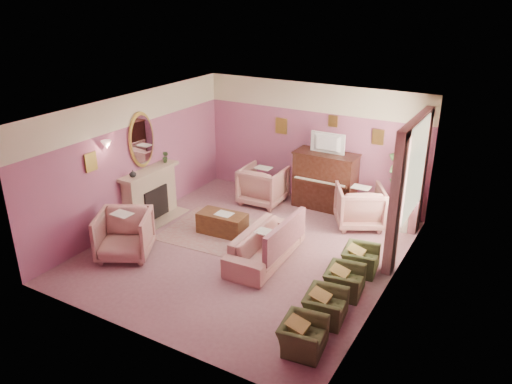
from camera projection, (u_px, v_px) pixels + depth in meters
The scene contains 48 objects.
floor at pixel (247, 250), 9.79m from camera, with size 5.50×6.00×0.01m, color #92606A.
ceiling at pixel (246, 109), 8.73m from camera, with size 5.50×6.00×0.01m, color white.
wall_back at pixel (312, 143), 11.66m from camera, with size 5.50×0.02×2.80m, color #824B6F.
wall_front at pixel (134, 253), 6.85m from camera, with size 5.50×0.02×2.80m, color #824B6F.
wall_left at pixel (135, 160), 10.53m from camera, with size 0.02×6.00×2.80m, color #824B6F.
wall_right at pixel (393, 215), 7.99m from camera, with size 0.02×6.00×2.80m, color #824B6F.
picture_rail_band at pixel (314, 98), 11.25m from camera, with size 5.50×0.01×0.65m, color beige.
stripe_panel at pixel (410, 205), 9.16m from camera, with size 0.01×3.00×2.15m, color #B0BDA1.
fireplace_surround at pixel (150, 195), 10.94m from camera, with size 0.30×1.40×1.10m, color tan.
fireplace_inset at pixel (154, 203), 10.95m from camera, with size 0.18×0.72×0.68m, color black.
fire_ember at pixel (156, 210), 11.00m from camera, with size 0.06×0.54×0.10m, color orange.
mantel_shelf at pixel (149, 171), 10.71m from camera, with size 0.40×1.55×0.07m, color tan.
hearth at pixel (159, 220), 11.05m from camera, with size 0.55×1.50×0.02m, color tan.
mirror_frame at pixel (141, 140), 10.51m from camera, with size 0.04×0.72×1.20m, color gold.
mirror_glass at pixel (142, 140), 10.50m from camera, with size 0.01×0.60×1.06m, color silver.
sconce_shade at pixel (106, 145), 9.56m from camera, with size 0.20×0.20×0.16m, color #F3B29D.
piano at pixel (325, 181), 11.46m from camera, with size 1.40×0.60×1.30m, color #371A12.
piano_keyshelf at pixel (319, 183), 11.15m from camera, with size 1.30×0.12×0.06m, color #371A12.
piano_keys at pixel (319, 181), 11.14m from camera, with size 1.20×0.08×0.02m, color beige.
piano_top at pixel (327, 154), 11.21m from camera, with size 1.45×0.65×0.04m, color #371A12.
television at pixel (326, 142), 11.06m from camera, with size 0.80×0.12×0.48m, color black.
print_back_left at pixel (281, 126), 11.88m from camera, with size 0.30×0.03×0.38m, color gold.
print_back_right at pixel (378, 137), 10.77m from camera, with size 0.26×0.03×0.34m, color gold.
print_back_mid at pixel (333, 121), 11.17m from camera, with size 0.22×0.03×0.26m, color gold.
print_left_wall at pixel (91, 162), 9.42m from camera, with size 0.03×0.28×0.36m, color gold.
window_blind at pixel (416, 169), 9.14m from camera, with size 0.03×1.40×1.80m, color beige.
curtain_left at pixel (395, 205), 8.59m from camera, with size 0.16×0.34×2.60m, color #995862.
curtain_right at pixel (420, 173), 10.07m from camera, with size 0.16×0.34×2.60m, color #995862.
pelmet at pixel (417, 122), 8.85m from camera, with size 0.16×2.20×0.16m, color #995862.
mantel_plant at pixel (165, 157), 11.08m from camera, with size 0.16×0.16×0.28m, color #395B2D.
mantel_vase at pixel (133, 174), 10.26m from camera, with size 0.16×0.16×0.16m, color beige.
area_rug at pixel (226, 233), 10.44m from camera, with size 2.50×1.80×0.01m, color #9F736D.
coffee_table at pixel (222, 223), 10.38m from camera, with size 1.00×0.50×0.45m, color #54341A.
table_paper at pixel (224, 214), 10.27m from camera, with size 0.35×0.28×0.01m, color silver.
sofa at pixel (266, 240), 9.32m from camera, with size 0.67×2.01×0.81m, color tan.
sofa_throw at pixel (285, 236), 9.06m from camera, with size 0.10×1.52×0.56m, color #995862.
floral_armchair_left at pixel (263, 183), 11.75m from camera, with size 0.95×0.95×1.00m, color tan.
floral_armchair_right at pixel (360, 204), 10.63m from camera, with size 0.95×0.95×1.00m, color tan.
floral_armchair_front at pixel (124, 233), 9.40m from camera, with size 0.95×0.95×1.00m, color tan.
olive_chair_a at pixel (303, 331), 7.01m from camera, with size 0.48×0.69×0.60m, color #48542B.
olive_chair_b at pixel (326, 302), 7.67m from camera, with size 0.48×0.69×0.60m, color #48542B.
olive_chair_c at pixel (345, 277), 8.33m from camera, with size 0.48×0.69×0.60m, color #48542B.
olive_chair_d at pixel (361, 256), 8.99m from camera, with size 0.48×0.69×0.60m, color #48542B.
side_table at pixel (404, 213), 10.57m from camera, with size 0.52×0.52×0.70m, color silver.
side_plant_big at pixel (406, 190), 10.38m from camera, with size 0.30×0.30×0.34m, color #395B2D.
side_plant_small at pixel (411, 194), 10.25m from camera, with size 0.16×0.16×0.28m, color #395B2D.
palm_pot at pixel (399, 221), 10.61m from camera, with size 0.34×0.34×0.34m, color brown.
palm_plant at pixel (404, 182), 10.27m from camera, with size 0.76×0.76×1.44m, color #395B2D.
Camera 1 is at (4.45, -7.38, 4.78)m, focal length 35.00 mm.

